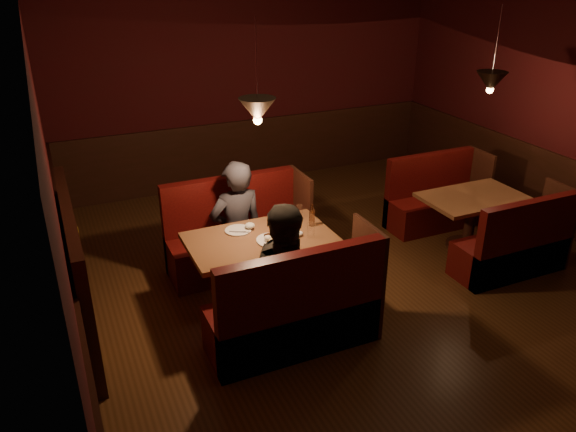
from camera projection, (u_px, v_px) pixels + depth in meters
name	position (u px, v px, depth m)	size (l,w,h in m)	color
room	(346.00, 198.00, 5.74)	(6.02, 7.02, 2.92)	brown
main_table	(262.00, 253.00, 5.63)	(1.44, 0.88, 1.01)	brown
main_bench_far	(238.00, 241.00, 6.42)	(1.59, 0.57, 1.08)	#340708
main_bench_near	(298.00, 317.00, 5.06)	(1.59, 0.57, 1.08)	#340708
second_table	(472.00, 209.00, 6.81)	(1.22, 0.78, 0.69)	brown
second_bench_far	(434.00, 203.00, 7.51)	(1.35, 0.50, 0.96)	#340708
second_bench_near	(515.00, 250.00, 6.30)	(1.35, 0.50, 0.96)	#340708
diner_a	(236.00, 205.00, 6.07)	(0.62, 0.41, 1.70)	#2F2E35
diner_b	(289.00, 255.00, 5.09)	(0.81, 0.63, 1.67)	black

